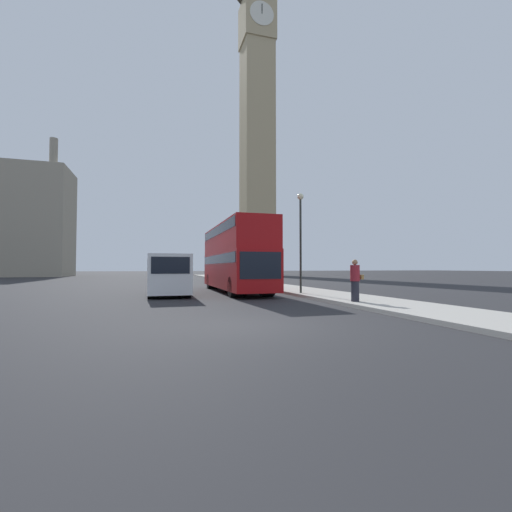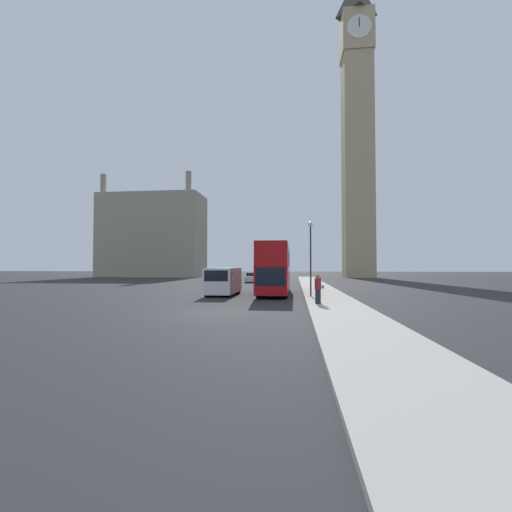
% 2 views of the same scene
% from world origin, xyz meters
% --- Properties ---
extents(ground_plane, '(300.00, 300.00, 0.00)m').
position_xyz_m(ground_plane, '(0.00, 0.00, 0.00)').
color(ground_plane, '#28282B').
extents(sidewalk_strip, '(3.41, 120.00, 0.15)m').
position_xyz_m(sidewalk_strip, '(6.70, 0.00, 0.07)').
color(sidewalk_strip, '#ADA89E').
rests_on(sidewalk_strip, ground_plane).
extents(clock_tower, '(6.79, 6.96, 68.35)m').
position_xyz_m(clock_tower, '(18.24, 60.04, 35.04)').
color(clock_tower, tan).
rests_on(clock_tower, ground_plane).
extents(red_double_decker_bus, '(2.45, 11.15, 4.28)m').
position_xyz_m(red_double_decker_bus, '(2.54, 12.57, 2.39)').
color(red_double_decker_bus, '#A80F11').
rests_on(red_double_decker_bus, ground_plane).
extents(white_van, '(2.20, 5.68, 2.27)m').
position_xyz_m(white_van, '(-1.70, 10.95, 1.23)').
color(white_van, white).
rests_on(white_van, ground_plane).
extents(pedestrian, '(0.55, 0.39, 1.77)m').
position_xyz_m(pedestrian, '(5.68, 3.66, 1.03)').
color(pedestrian, '#23232D').
rests_on(pedestrian, sidewalk_strip).
extents(street_lamp, '(0.36, 0.36, 5.65)m').
position_xyz_m(street_lamp, '(5.48, 8.82, 3.87)').
color(street_lamp, '#2D332D').
rests_on(street_lamp, sidewalk_strip).
extents(parked_sedan, '(1.89, 4.41, 1.48)m').
position_xyz_m(parked_sedan, '(-2.08, 34.15, 0.68)').
color(parked_sedan, silver).
rests_on(parked_sedan, ground_plane).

